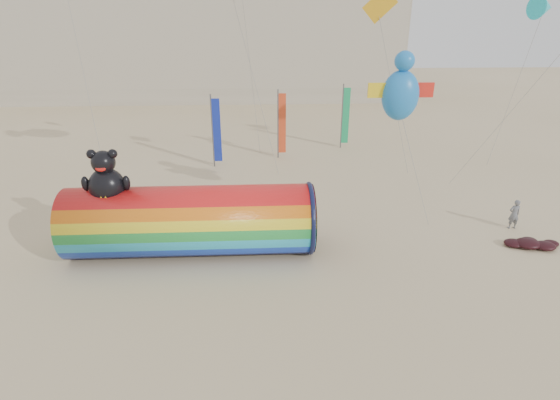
{
  "coord_description": "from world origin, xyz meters",
  "views": [
    {
      "loc": [
        -0.47,
        -16.69,
        10.01
      ],
      "look_at": [
        0.5,
        1.5,
        2.4
      ],
      "focal_mm": 28.0,
      "sensor_mm": 36.0,
      "label": 1
    }
  ],
  "objects_px": {
    "fabric_bundle": "(532,244)",
    "kite_handler": "(514,214)",
    "windsock_assembly": "(191,219)",
    "hotel_building": "(167,16)"
  },
  "relations": [
    {
      "from": "hotel_building",
      "to": "kite_handler",
      "type": "bearing_deg",
      "value": -60.37
    },
    {
      "from": "hotel_building",
      "to": "windsock_assembly",
      "type": "relative_size",
      "value": 5.52
    },
    {
      "from": "kite_handler",
      "to": "fabric_bundle",
      "type": "distance_m",
      "value": 2.09
    },
    {
      "from": "fabric_bundle",
      "to": "kite_handler",
      "type": "bearing_deg",
      "value": 85.77
    },
    {
      "from": "fabric_bundle",
      "to": "hotel_building",
      "type": "bearing_deg",
      "value": 118.39
    },
    {
      "from": "windsock_assembly",
      "to": "kite_handler",
      "type": "relative_size",
      "value": 6.94
    },
    {
      "from": "windsock_assembly",
      "to": "kite_handler",
      "type": "height_order",
      "value": "windsock_assembly"
    },
    {
      "from": "windsock_assembly",
      "to": "fabric_bundle",
      "type": "bearing_deg",
      "value": -1.33
    },
    {
      "from": "hotel_building",
      "to": "fabric_bundle",
      "type": "xyz_separation_m",
      "value": [
        24.37,
        -45.1,
        -10.14
      ]
    },
    {
      "from": "kite_handler",
      "to": "fabric_bundle",
      "type": "relative_size",
      "value": 0.6
    }
  ]
}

